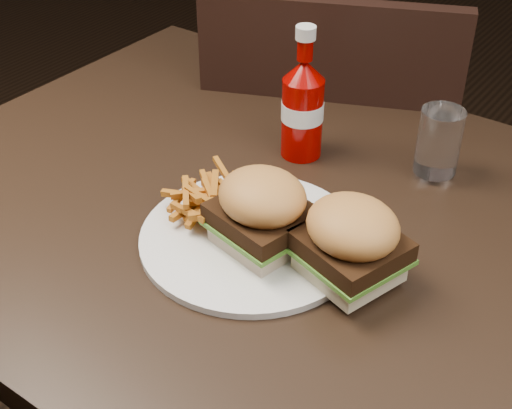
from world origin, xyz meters
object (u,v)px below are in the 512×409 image
Objects in this scene: plate at (251,238)px; tumbler at (439,141)px; ketchup_bottle at (302,118)px; chair_far at (331,187)px; dining_table at (318,239)px.

tumbler is (0.12, 0.27, 0.05)m from plate.
plate is at bearing -113.99° from tumbler.
chair_far is at bearing 111.55° from ketchup_bottle.
ketchup_bottle is at bearing 106.67° from plate.
ketchup_bottle is at bearing -161.50° from tumbler.
plate is at bearing -73.33° from ketchup_bottle.
ketchup_bottle is (-0.06, 0.21, 0.06)m from plate.
chair_far is 1.64× the size of plate.
plate is (-0.05, -0.07, 0.03)m from dining_table.
dining_table is at bearing 93.56° from chair_far.
chair_far is (-0.26, 0.50, -0.30)m from dining_table.
dining_table is 0.09m from plate.
ketchup_bottle is (-0.12, 0.14, 0.08)m from dining_table.
dining_table is at bearing -109.11° from tumbler.
plate is (0.21, -0.57, 0.33)m from chair_far.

